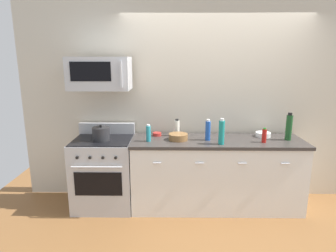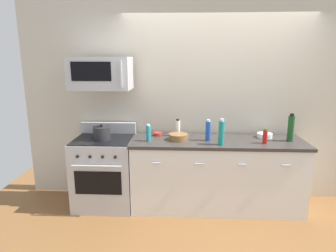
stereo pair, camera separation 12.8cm
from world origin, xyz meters
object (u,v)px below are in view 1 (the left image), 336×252
at_px(bowl_white_ceramic, 263,134).
at_px(bowl_wooden_salad, 178,137).
at_px(bottle_wine_green, 289,127).
at_px(bowl_red_small, 157,134).
at_px(microwave, 100,73).
at_px(stockpot, 101,134).
at_px(range_oven, 104,172).
at_px(bottle_sparkling_teal, 222,132).
at_px(bottle_dish_soap, 148,133).
at_px(bottle_vinegar_white, 177,128).
at_px(bottle_hot_sauce_red, 264,136).
at_px(bottle_soda_blue, 208,130).

height_order(bowl_white_ceramic, bowl_wooden_salad, bowl_wooden_salad).
relative_size(bottle_wine_green, bowl_white_ceramic, 1.81).
relative_size(bowl_red_small, bowl_wooden_salad, 0.48).
xyz_separation_m(microwave, stockpot, (-0.00, -0.10, -0.74)).
height_order(range_oven, bottle_sparkling_teal, bottle_sparkling_teal).
distance_m(bottle_dish_soap, bowl_white_ceramic, 1.52).
xyz_separation_m(microwave, bowl_wooden_salad, (0.97, -0.06, -0.79)).
xyz_separation_m(bowl_red_small, stockpot, (-0.69, -0.24, 0.06)).
distance_m(bottle_vinegar_white, bottle_hot_sauce_red, 1.11).
relative_size(bottle_dish_soap, bottle_hot_sauce_red, 1.19).
distance_m(microwave, bottle_vinegar_white, 1.21).
height_order(bottle_wine_green, bowl_wooden_salad, bottle_wine_green).
xyz_separation_m(bottle_soda_blue, stockpot, (-1.34, -0.03, -0.04)).
bearing_deg(bottle_soda_blue, bottle_sparkling_teal, -51.74).
height_order(bottle_vinegar_white, bowl_wooden_salad, bottle_vinegar_white).
bearing_deg(bottle_sparkling_teal, bowl_white_ceramic, 30.06).
relative_size(bottle_wine_green, bottle_vinegar_white, 1.54).
distance_m(range_oven, bottle_hot_sauce_red, 2.10).
distance_m(bottle_hot_sauce_red, bowl_white_ceramic, 0.29).
bearing_deg(bowl_wooden_salad, range_oven, 179.20).
distance_m(microwave, bottle_sparkling_teal, 1.65).
bearing_deg(bottle_soda_blue, bowl_wooden_salad, 179.13).
relative_size(microwave, bowl_red_small, 6.39).
distance_m(bottle_vinegar_white, stockpot, 0.99).
xyz_separation_m(microwave, bowl_white_ceramic, (2.10, 0.11, -0.80)).
relative_size(bottle_vinegar_white, bottle_hot_sauce_red, 1.26).
height_order(bottle_sparkling_teal, bowl_wooden_salad, bottle_sparkling_teal).
bearing_deg(microwave, bowl_red_small, 11.82).
relative_size(bottle_wine_green, bowl_red_small, 3.01).
xyz_separation_m(bottle_vinegar_white, bowl_wooden_salad, (0.01, -0.20, -0.07)).
relative_size(bottle_dish_soap, bowl_wooden_salad, 0.88).
relative_size(bowl_white_ceramic, stockpot, 0.89).
bearing_deg(bowl_white_ceramic, bottle_dish_soap, -170.89).
bearing_deg(bottle_vinegar_white, range_oven, -168.73).
distance_m(range_oven, bowl_white_ceramic, 2.16).
bearing_deg(bowl_white_ceramic, bottle_soda_blue, -166.83).
bearing_deg(microwave, bottle_dish_soap, -12.08).
bearing_deg(bottle_dish_soap, bottle_vinegar_white, 37.33).
bearing_deg(stockpot, range_oven, 90.00).
relative_size(bottle_dish_soap, bowl_red_small, 1.86).
distance_m(range_oven, bottle_vinegar_white, 1.13).
bearing_deg(bottle_sparkling_teal, range_oven, 172.41).
relative_size(microwave, bottle_dish_soap, 3.44).
bearing_deg(microwave, bottle_vinegar_white, 8.67).
bearing_deg(bowl_wooden_salad, bottle_wine_green, 0.71).
bearing_deg(microwave, bottle_sparkling_teal, -9.29).
xyz_separation_m(bottle_dish_soap, bottle_vinegar_white, (0.36, 0.27, 0.01)).
distance_m(bottle_soda_blue, stockpot, 1.35).
bearing_deg(range_oven, bottle_soda_blue, -0.82).
xyz_separation_m(microwave, bottle_soda_blue, (1.34, -0.06, -0.70)).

